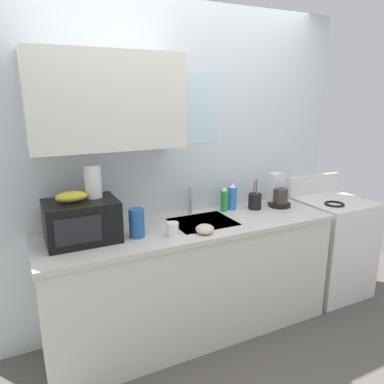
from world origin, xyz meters
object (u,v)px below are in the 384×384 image
object	(u,v)px
banana_bunch	(72,197)
stove_range	(330,245)
dish_soap_bottle_blue	(232,197)
utensil_crock	(255,201)
microwave	(82,221)
coffee_maker	(278,194)
mug_white	(173,229)
paper_towel_roll	(93,181)
cereal_canister	(137,223)
small_bowl	(205,229)
dish_soap_bottle_green	(224,200)

from	to	relation	value
banana_bunch	stove_range	bearing A→B (deg)	-1.16
dish_soap_bottle_blue	utensil_crock	world-z (taller)	utensil_crock
microwave	utensil_crock	world-z (taller)	microwave
coffee_maker	mug_white	size ratio (longest dim) A/B	2.95
stove_range	paper_towel_roll	distance (m)	2.29
paper_towel_roll	mug_white	xyz separation A→B (m)	(0.46, -0.24, -0.33)
dish_soap_bottle_blue	mug_white	distance (m)	0.76
banana_bunch	coffee_maker	world-z (taller)	banana_bunch
dish_soap_bottle_blue	cereal_canister	size ratio (longest dim) A/B	1.15
small_bowl	utensil_crock	bearing A→B (deg)	26.33
microwave	utensil_crock	size ratio (longest dim) A/B	1.85
stove_range	paper_towel_roll	size ratio (longest dim) A/B	4.91
banana_bunch	coffee_maker	bearing A→B (deg)	1.96
utensil_crock	coffee_maker	bearing A→B (deg)	-2.86
stove_range	dish_soap_bottle_green	size ratio (longest dim) A/B	5.17
paper_towel_roll	stove_range	bearing A→B (deg)	-2.58
stove_range	paper_towel_roll	bearing A→B (deg)	177.42
microwave	coffee_maker	size ratio (longest dim) A/B	1.64
dish_soap_bottle_green	utensil_crock	size ratio (longest dim) A/B	0.84
microwave	banana_bunch	world-z (taller)	banana_bunch
banana_bunch	dish_soap_bottle_blue	size ratio (longest dim) A/B	0.89
banana_bunch	cereal_canister	world-z (taller)	banana_bunch
mug_white	small_bowl	world-z (taller)	mug_white
paper_towel_roll	small_bowl	world-z (taller)	paper_towel_roll
microwave	paper_towel_roll	world-z (taller)	paper_towel_roll
paper_towel_roll	dish_soap_bottle_green	size ratio (longest dim) A/B	1.05
coffee_maker	mug_white	bearing A→B (deg)	-167.24
banana_bunch	mug_white	xyz separation A→B (m)	(0.61, -0.19, -0.26)
dish_soap_bottle_blue	small_bowl	bearing A→B (deg)	-140.01
mug_white	utensil_crock	world-z (taller)	utensil_crock
microwave	mug_white	xyz separation A→B (m)	(0.56, -0.19, -0.09)
stove_range	microwave	xyz separation A→B (m)	(-2.24, 0.04, 0.58)
microwave	banana_bunch	bearing A→B (deg)	178.20
stove_range	banana_bunch	bearing A→B (deg)	178.84
dish_soap_bottle_green	utensil_crock	xyz separation A→B (m)	(0.27, -0.06, -0.03)
banana_bunch	utensil_crock	size ratio (longest dim) A/B	0.80
stove_range	utensil_crock	size ratio (longest dim) A/B	4.34
dish_soap_bottle_blue	cereal_canister	distance (m)	0.94
stove_range	mug_white	size ratio (longest dim) A/B	11.37
banana_bunch	paper_towel_roll	distance (m)	0.18
stove_range	cereal_canister	world-z (taller)	cereal_canister
dish_soap_bottle_green	banana_bunch	bearing A→B (deg)	-173.91
stove_range	microwave	distance (m)	2.31
mug_white	stove_range	bearing A→B (deg)	4.89
stove_range	coffee_maker	distance (m)	0.80
microwave	paper_towel_roll	distance (m)	0.27
dish_soap_bottle_green	small_bowl	distance (m)	0.54
mug_white	coffee_maker	bearing A→B (deg)	12.76
microwave	dish_soap_bottle_blue	world-z (taller)	microwave
banana_bunch	cereal_canister	xyz separation A→B (m)	(0.39, -0.10, -0.21)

